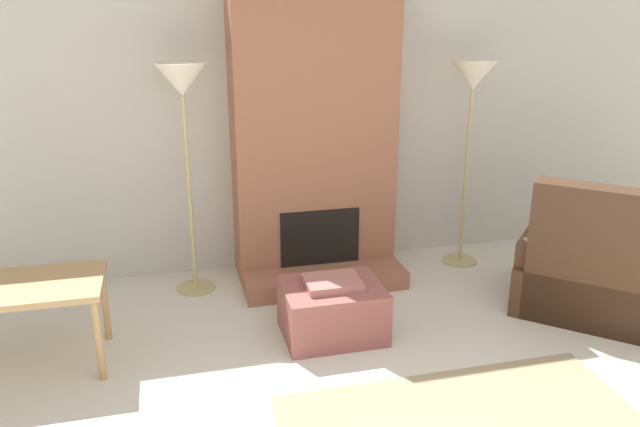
{
  "coord_description": "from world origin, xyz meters",
  "views": [
    {
      "loc": [
        -1.13,
        -1.74,
        2.12
      ],
      "look_at": [
        0.0,
        2.76,
        0.57
      ],
      "focal_mm": 35.0,
      "sensor_mm": 36.0,
      "label": 1
    }
  ],
  "objects_px": {
    "floor_lamp_left": "(183,94)",
    "side_table": "(33,294)",
    "floor_lamp_right": "(473,87)",
    "armchair": "(591,275)",
    "ottoman": "(332,309)"
  },
  "relations": [
    {
      "from": "ottoman",
      "to": "floor_lamp_right",
      "type": "distance_m",
      "value": 2.15
    },
    {
      "from": "ottoman",
      "to": "side_table",
      "type": "height_order",
      "value": "side_table"
    },
    {
      "from": "armchair",
      "to": "side_table",
      "type": "relative_size",
      "value": 1.63
    },
    {
      "from": "armchair",
      "to": "side_table",
      "type": "xyz_separation_m",
      "value": [
        -3.72,
        0.19,
        0.2
      ]
    },
    {
      "from": "ottoman",
      "to": "side_table",
      "type": "distance_m",
      "value": 1.86
    },
    {
      "from": "floor_lamp_left",
      "to": "side_table",
      "type": "bearing_deg",
      "value": -137.77
    },
    {
      "from": "floor_lamp_left",
      "to": "floor_lamp_right",
      "type": "xyz_separation_m",
      "value": [
        2.26,
        0.0,
        -0.02
      ]
    },
    {
      "from": "ottoman",
      "to": "armchair",
      "type": "height_order",
      "value": "armchair"
    },
    {
      "from": "floor_lamp_left",
      "to": "floor_lamp_right",
      "type": "height_order",
      "value": "floor_lamp_left"
    },
    {
      "from": "armchair",
      "to": "side_table",
      "type": "height_order",
      "value": "armchair"
    },
    {
      "from": "ottoman",
      "to": "floor_lamp_left",
      "type": "distance_m",
      "value": 1.85
    },
    {
      "from": "floor_lamp_left",
      "to": "armchair",
      "type": "bearing_deg",
      "value": -21.49
    },
    {
      "from": "armchair",
      "to": "floor_lamp_left",
      "type": "xyz_separation_m",
      "value": [
        -2.74,
        1.08,
        1.24
      ]
    },
    {
      "from": "side_table",
      "to": "floor_lamp_left",
      "type": "height_order",
      "value": "floor_lamp_left"
    },
    {
      "from": "ottoman",
      "to": "floor_lamp_left",
      "type": "height_order",
      "value": "floor_lamp_left"
    }
  ]
}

